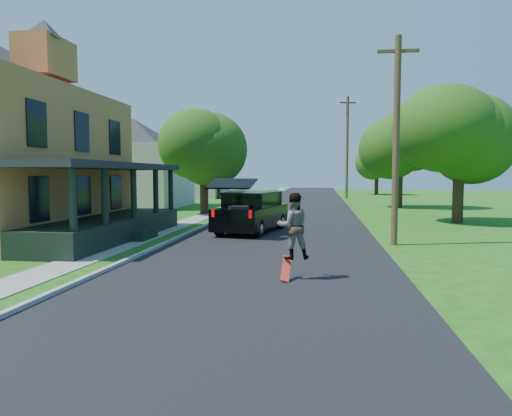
# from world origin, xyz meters

# --- Properties ---
(ground) EXTENTS (140.00, 140.00, 0.00)m
(ground) POSITION_xyz_m (0.00, 0.00, 0.00)
(ground) COLOR #204E0F
(ground) RESTS_ON ground
(street) EXTENTS (8.00, 120.00, 0.02)m
(street) POSITION_xyz_m (0.00, 20.00, 0.00)
(street) COLOR black
(street) RESTS_ON ground
(curb) EXTENTS (0.15, 120.00, 0.12)m
(curb) POSITION_xyz_m (-4.05, 20.00, 0.00)
(curb) COLOR #999994
(curb) RESTS_ON ground
(sidewalk) EXTENTS (1.30, 120.00, 0.03)m
(sidewalk) POSITION_xyz_m (-5.60, 20.00, 0.00)
(sidewalk) COLOR gray
(sidewalk) RESTS_ON ground
(front_walk) EXTENTS (6.50, 1.20, 0.03)m
(front_walk) POSITION_xyz_m (-9.50, 6.00, 0.00)
(front_walk) COLOR gray
(front_walk) RESTS_ON ground
(neighbor_house_mid) EXTENTS (12.78, 12.78, 8.30)m
(neighbor_house_mid) POSITION_xyz_m (-13.50, 24.00, 4.19)
(neighbor_house_mid) COLOR beige
(neighbor_house_mid) RESTS_ON ground
(neighbor_house_far) EXTENTS (12.78, 12.78, 8.30)m
(neighbor_house_far) POSITION_xyz_m (-13.50, 40.00, 4.19)
(neighbor_house_far) COLOR beige
(neighbor_house_far) RESTS_ON ground
(black_suv) EXTENTS (2.98, 5.63, 2.49)m
(black_suv) POSITION_xyz_m (-1.40, 9.00, 0.95)
(black_suv) COLOR black
(black_suv) RESTS_ON ground
(skateboarder) EXTENTS (0.94, 0.80, 1.68)m
(skateboarder) POSITION_xyz_m (1.07, -0.15, 1.36)
(skateboarder) COLOR black
(skateboarder) RESTS_ON ground
(skateboard) EXTENTS (0.25, 0.70, 0.59)m
(skateboard) POSITION_xyz_m (0.91, -0.37, 0.28)
(skateboard) COLOR red
(skateboard) RESTS_ON ground
(tree_left_mid) EXTENTS (6.87, 6.59, 7.87)m
(tree_left_mid) POSITION_xyz_m (-6.05, 18.02, 4.98)
(tree_left_mid) COLOR black
(tree_left_mid) RESTS_ON ground
(tree_left_far) EXTENTS (4.80, 4.75, 7.21)m
(tree_left_far) POSITION_xyz_m (-9.44, 37.03, 4.79)
(tree_left_far) COLOR black
(tree_left_far) RESTS_ON ground
(tree_right_near) EXTENTS (6.91, 7.10, 7.96)m
(tree_right_near) POSITION_xyz_m (9.15, 14.67, 4.98)
(tree_right_near) COLOR black
(tree_right_near) RESTS_ON ground
(tree_right_mid) EXTENTS (6.21, 6.27, 8.39)m
(tree_right_mid) POSITION_xyz_m (7.86, 26.10, 5.43)
(tree_right_mid) COLOR black
(tree_right_mid) RESTS_ON ground
(tree_right_far) EXTENTS (5.30, 5.33, 7.59)m
(tree_right_far) POSITION_xyz_m (8.91, 50.22, 5.00)
(tree_right_far) COLOR black
(tree_right_far) RESTS_ON ground
(utility_pole_near) EXTENTS (1.51, 0.25, 7.74)m
(utility_pole_near) POSITION_xyz_m (4.50, 6.01, 4.00)
(utility_pole_near) COLOR #513925
(utility_pole_near) RESTS_ON ground
(utility_pole_far) EXTENTS (1.77, 0.70, 11.14)m
(utility_pole_far) POSITION_xyz_m (4.50, 39.55, 5.73)
(utility_pole_far) COLOR #513925
(utility_pole_far) RESTS_ON ground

